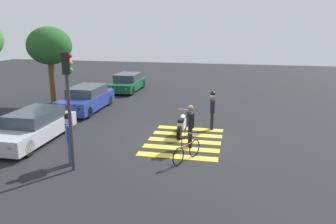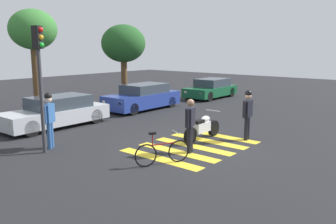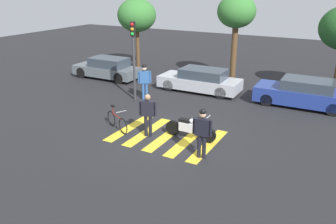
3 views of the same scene
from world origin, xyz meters
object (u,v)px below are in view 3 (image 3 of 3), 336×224
(car_silver_sedan, at_px, (200,80))
(car_grey_coupe, at_px, (107,68))
(officer_on_foot, at_px, (148,112))
(officer_by_motorcycle, at_px, (202,129))
(car_blue_hatchback, at_px, (303,93))
(traffic_light_pole, at_px, (133,48))
(police_motorcycle, at_px, (190,128))
(leaning_bicycle, at_px, (117,121))
(pedestrian_bystander, at_px, (145,79))

(car_silver_sedan, bearing_deg, car_grey_coupe, -177.66)
(car_grey_coupe, xyz_separation_m, car_silver_sedan, (6.41, 0.26, -0.02))
(officer_on_foot, relative_size, officer_by_motorcycle, 0.94)
(car_silver_sedan, bearing_deg, car_blue_hatchback, 1.38)
(officer_by_motorcycle, relative_size, car_silver_sedan, 0.40)
(traffic_light_pole, bearing_deg, car_grey_coupe, 144.95)
(police_motorcycle, distance_m, leaning_bicycle, 3.13)
(officer_by_motorcycle, bearing_deg, leaning_bicycle, 171.83)
(car_blue_hatchback, bearing_deg, car_silver_sedan, -178.62)
(car_grey_coupe, bearing_deg, car_silver_sedan, 2.34)
(officer_on_foot, bearing_deg, traffic_light_pole, 130.37)
(officer_by_motorcycle, height_order, car_silver_sedan, officer_by_motorcycle)
(leaning_bicycle, height_order, car_silver_sedan, car_silver_sedan)
(leaning_bicycle, height_order, officer_on_foot, officer_on_foot)
(leaning_bicycle, distance_m, car_silver_sedan, 6.81)
(officer_by_motorcycle, distance_m, car_blue_hatchback, 7.81)
(car_grey_coupe, bearing_deg, leaning_bicycle, -49.31)
(officer_on_foot, height_order, officer_by_motorcycle, officer_by_motorcycle)
(police_motorcycle, height_order, officer_on_foot, officer_on_foot)
(officer_on_foot, distance_m, officer_by_motorcycle, 2.70)
(officer_by_motorcycle, bearing_deg, traffic_light_pole, 143.03)
(leaning_bicycle, bearing_deg, traffic_light_pole, 113.13)
(leaning_bicycle, distance_m, traffic_light_pole, 4.63)
(police_motorcycle, relative_size, traffic_light_pole, 0.53)
(police_motorcycle, relative_size, car_grey_coupe, 0.49)
(pedestrian_bystander, distance_m, traffic_light_pole, 1.68)
(police_motorcycle, height_order, leaning_bicycle, police_motorcycle)
(car_grey_coupe, bearing_deg, car_blue_hatchback, 1.90)
(police_motorcycle, xyz_separation_m, leaning_bicycle, (-3.06, -0.68, -0.07))
(officer_on_foot, xyz_separation_m, pedestrian_bystander, (-2.64, 3.92, 0.11))
(pedestrian_bystander, xyz_separation_m, car_silver_sedan, (1.99, 2.75, -0.49))
(police_motorcycle, relative_size, officer_by_motorcycle, 1.15)
(officer_on_foot, distance_m, pedestrian_bystander, 4.73)
(officer_on_foot, xyz_separation_m, car_grey_coupe, (-7.06, 6.40, -0.36))
(officer_on_foot, bearing_deg, car_blue_hatchback, 54.57)
(car_grey_coupe, bearing_deg, police_motorcycle, -33.91)
(officer_by_motorcycle, bearing_deg, car_silver_sedan, 114.01)
(pedestrian_bystander, height_order, car_grey_coupe, pedestrian_bystander)
(car_silver_sedan, relative_size, car_blue_hatchback, 1.03)
(pedestrian_bystander, height_order, traffic_light_pole, traffic_light_pole)
(leaning_bicycle, xyz_separation_m, car_blue_hatchback, (6.32, 6.88, 0.29))
(car_grey_coupe, height_order, traffic_light_pole, traffic_light_pole)
(officer_by_motorcycle, bearing_deg, car_grey_coupe, 143.82)
(police_motorcycle, distance_m, officer_on_foot, 1.78)
(officer_on_foot, xyz_separation_m, traffic_light_pole, (-3.05, 3.59, 1.70))
(police_motorcycle, height_order, car_silver_sedan, car_silver_sedan)
(officer_on_foot, height_order, car_blue_hatchback, officer_on_foot)
(car_blue_hatchback, bearing_deg, officer_by_motorcycle, -106.57)
(car_grey_coupe, bearing_deg, traffic_light_pole, -35.05)
(police_motorcycle, bearing_deg, officer_on_foot, -159.23)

